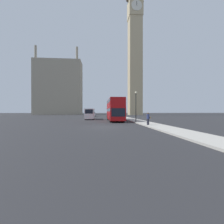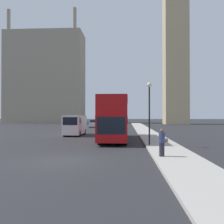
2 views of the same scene
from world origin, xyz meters
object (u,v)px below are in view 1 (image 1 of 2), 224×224
(red_double_decker_bus, at_px, (115,109))
(pedestrian, at_px, (148,119))
(clock_tower, at_px, (135,45))
(street_lamp, at_px, (136,101))
(parked_sedan, at_px, (93,114))
(white_van, at_px, (90,114))

(red_double_decker_bus, distance_m, pedestrian, 11.10)
(red_double_decker_bus, bearing_deg, clock_tower, 71.80)
(pedestrian, distance_m, street_lamp, 6.11)
(pedestrian, height_order, street_lamp, street_lamp)
(clock_tower, xyz_separation_m, red_double_decker_bus, (-14.81, -45.05, -32.98))
(clock_tower, bearing_deg, pedestrian, -101.82)
(clock_tower, distance_m, street_lamp, 60.48)
(clock_tower, height_order, parked_sedan, clock_tower)
(parked_sedan, bearing_deg, white_van, -89.40)
(red_double_decker_bus, xyz_separation_m, parked_sedan, (-5.39, 26.63, -1.63))
(red_double_decker_bus, bearing_deg, white_van, 132.71)
(pedestrian, bearing_deg, red_double_decker_bus, 106.77)
(red_double_decker_bus, relative_size, white_van, 2.06)
(white_van, height_order, street_lamp, street_lamp)
(clock_tower, bearing_deg, red_double_decker_bus, -108.20)
(pedestrian, xyz_separation_m, parked_sedan, (-8.57, 37.17, -0.24))
(clock_tower, relative_size, street_lamp, 13.96)
(clock_tower, bearing_deg, white_van, -116.86)
(clock_tower, xyz_separation_m, parked_sedan, (-20.20, -18.43, -34.61))
(white_van, xyz_separation_m, parked_sedan, (-0.22, 21.03, -0.62))
(clock_tower, height_order, white_van, clock_tower)
(clock_tower, distance_m, white_van, 55.78)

